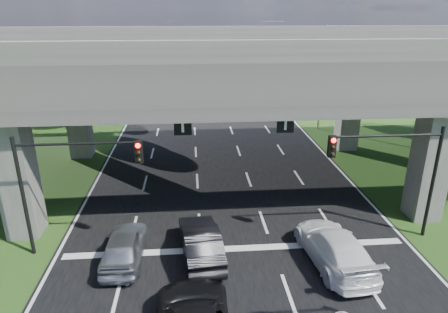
{
  "coord_description": "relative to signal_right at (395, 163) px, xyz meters",
  "views": [
    {
      "loc": [
        -2.06,
        -13.48,
        11.33
      ],
      "look_at": [
        -0.23,
        8.47,
        3.11
      ],
      "focal_mm": 32.0,
      "sensor_mm": 36.0,
      "label": 1
    }
  ],
  "objects": [
    {
      "name": "ground",
      "position": [
        -7.82,
        -3.94,
        -4.19
      ],
      "size": [
        160.0,
        160.0,
        0.0
      ],
      "primitive_type": "plane",
      "color": "#234415",
      "rests_on": "ground"
    },
    {
      "name": "road",
      "position": [
        -7.82,
        6.06,
        -4.17
      ],
      "size": [
        18.0,
        120.0,
        0.03
      ],
      "primitive_type": "cube",
      "color": "black",
      "rests_on": "ground"
    },
    {
      "name": "overpass",
      "position": [
        -7.82,
        8.06,
        3.73
      ],
      "size": [
        80.0,
        15.0,
        10.0
      ],
      "color": "#363331",
      "rests_on": "ground"
    },
    {
      "name": "signal_right",
      "position": [
        0.0,
        0.0,
        0.0
      ],
      "size": [
        5.76,
        0.54,
        6.0
      ],
      "color": "black",
      "rests_on": "ground"
    },
    {
      "name": "signal_left",
      "position": [
        -15.65,
        0.0,
        0.0
      ],
      "size": [
        5.76,
        0.54,
        6.0
      ],
      "color": "black",
      "rests_on": "ground"
    },
    {
      "name": "streetlight_far",
      "position": [
        2.27,
        20.06,
        1.66
      ],
      "size": [
        3.38,
        0.25,
        10.0
      ],
      "color": "gray",
      "rests_on": "ground"
    },
    {
      "name": "streetlight_beyond",
      "position": [
        2.27,
        36.06,
        1.66
      ],
      "size": [
        3.38,
        0.25,
        10.0
      ],
      "color": "gray",
      "rests_on": "ground"
    },
    {
      "name": "tree_left_near",
      "position": [
        -21.78,
        22.06,
        0.63
      ],
      "size": [
        4.5,
        4.5,
        7.8
      ],
      "color": "black",
      "rests_on": "ground"
    },
    {
      "name": "tree_left_mid",
      "position": [
        -24.78,
        30.06,
        -0.01
      ],
      "size": [
        3.91,
        3.9,
        6.76
      ],
      "color": "black",
      "rests_on": "ground"
    },
    {
      "name": "tree_left_far",
      "position": [
        -20.78,
        38.06,
        0.95
      ],
      "size": [
        4.8,
        4.8,
        8.32
      ],
      "color": "black",
      "rests_on": "ground"
    },
    {
      "name": "tree_right_near",
      "position": [
        5.22,
        24.06,
        0.31
      ],
      "size": [
        4.2,
        4.2,
        7.28
      ],
      "color": "black",
      "rests_on": "ground"
    },
    {
      "name": "tree_right_mid",
      "position": [
        8.22,
        32.06,
        -0.01
      ],
      "size": [
        3.91,
        3.9,
        6.76
      ],
      "color": "black",
      "rests_on": "ground"
    },
    {
      "name": "tree_right_far",
      "position": [
        4.22,
        40.06,
        0.63
      ],
      "size": [
        4.5,
        4.5,
        7.8
      ],
      "color": "black",
      "rests_on": "ground"
    },
    {
      "name": "car_silver",
      "position": [
        -13.22,
        -0.94,
        -3.38
      ],
      "size": [
        1.91,
        4.57,
        1.54
      ],
      "primitive_type": "imported",
      "rotation": [
        0.0,
        0.0,
        3.12
      ],
      "color": "#AFB1B7",
      "rests_on": "road"
    },
    {
      "name": "car_dark",
      "position": [
        -9.62,
        -0.94,
        -3.35
      ],
      "size": [
        2.23,
        5.07,
        1.62
      ],
      "primitive_type": "imported",
      "rotation": [
        0.0,
        0.0,
        3.25
      ],
      "color": "black",
      "rests_on": "road"
    },
    {
      "name": "car_white",
      "position": [
        -3.42,
        -1.96,
        -3.33
      ],
      "size": [
        2.86,
        5.88,
        1.65
      ],
      "primitive_type": "imported",
      "rotation": [
        0.0,
        0.0,
        3.24
      ],
      "color": "white",
      "rests_on": "road"
    }
  ]
}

